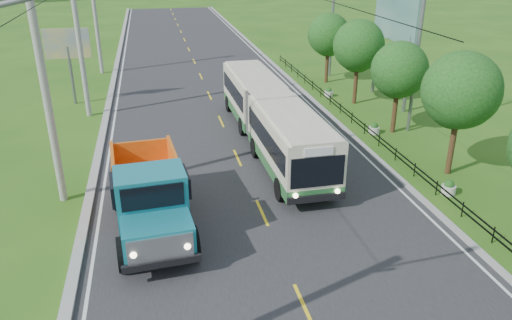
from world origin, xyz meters
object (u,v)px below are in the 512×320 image
object	(u,v)px
billboard_right	(395,25)
bus	(270,114)
tree_third	(460,94)
planter_mid	(374,129)
dump_truck	(149,192)
tree_fifth	(358,48)
pole_mid	(79,37)
tree_fourth	(399,72)
planter_far	(329,93)
pole_near	(46,87)
streetlight_far	(331,17)
pole_far	(95,13)
planter_near	(449,188)
billboard_left	(68,48)
tree_back	(329,36)
streetlight_mid	(415,49)

from	to	relation	value
billboard_right	bus	xyz separation A→B (m)	(-10.22, -6.59, -3.52)
tree_third	planter_mid	world-z (taller)	tree_third
dump_truck	bus	bearing A→B (deg)	45.04
bus	tree_fifth	bearing A→B (deg)	40.02
pole_mid	billboard_right	world-z (taller)	pole_mid
tree_fourth	bus	world-z (taller)	tree_fourth
planter_far	pole_near	bearing A→B (deg)	-142.37
streetlight_far	planter_far	bearing A→B (deg)	-108.80
tree_fifth	bus	distance (m)	10.48
pole_mid	planter_mid	distance (m)	18.88
pole_near	pole_far	size ratio (longest dim) A/B	1.00
planter_near	billboard_left	bearing A→B (deg)	135.16
planter_near	tree_back	bearing A→B (deg)	86.43
tree_fifth	billboard_left	size ratio (longest dim) A/B	1.12
pole_far	pole_near	bearing A→B (deg)	-90.00
planter_mid	planter_far	bearing A→B (deg)	90.00
tree_fourth	dump_truck	xyz separation A→B (m)	(-14.37, -8.50, -1.92)
tree_third	billboard_left	size ratio (longest dim) A/B	1.15
streetlight_far	planter_mid	xyz separation A→B (m)	(-2.04, -14.00, -4.62)
pole_far	streetlight_mid	world-z (taller)	pole_far
pole_near	tree_back	xyz separation A→B (m)	(18.12, 17.14, -1.44)
tree_third	planter_mid	bearing A→B (deg)	102.10
pole_mid	planter_far	world-z (taller)	pole_mid
tree_fourth	planter_near	bearing A→B (deg)	-98.77
pole_mid	tree_fourth	distance (m)	19.43
tree_back	billboard_left	world-z (taller)	tree_back
tree_third	streetlight_far	distance (m)	19.90
planter_near	planter_far	xyz separation A→B (m)	(0.00, 16.00, 0.00)
pole_mid	streetlight_mid	distance (m)	20.16
planter_far	billboard_left	distance (m)	18.56
streetlight_mid	tree_third	bearing A→B (deg)	-97.64
tree_third	tree_back	bearing A→B (deg)	90.00
tree_third	tree_fourth	world-z (taller)	tree_third
streetlight_mid	pole_far	bearing A→B (deg)	134.86
pole_near	tree_third	distance (m)	18.17
pole_far	planter_near	bearing A→B (deg)	-58.01
tree_back	planter_near	bearing A→B (deg)	-93.57
bus	tree_back	bearing A→B (deg)	57.73
tree_back	bus	distance (m)	15.03
pole_near	streetlight_mid	xyz separation A→B (m)	(18.90, 5.00, -0.19)
planter_near	planter_far	world-z (taller)	same
tree_fifth	billboard_left	world-z (taller)	tree_fifth
pole_near	planter_near	size ratio (longest dim) A/B	14.93
planter_far	bus	xyz separation A→B (m)	(-6.52, -8.59, 1.54)
streetlight_far	planter_mid	distance (m)	14.88
tree_back	streetlight_far	world-z (taller)	streetlight_far
billboard_right	streetlight_mid	bearing A→B (deg)	-105.44
streetlight_mid	planter_far	distance (m)	9.46
tree_fourth	billboard_right	bearing A→B (deg)	67.36
pole_mid	streetlight_mid	size ratio (longest dim) A/B	1.10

